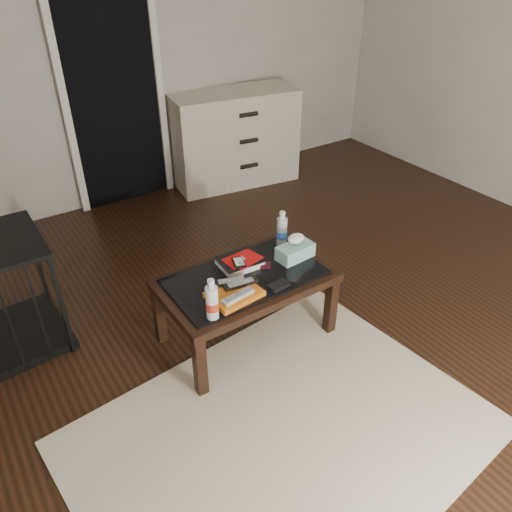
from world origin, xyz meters
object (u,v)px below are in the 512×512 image
(coffee_table, at_px, (246,284))
(water_bottle_right, at_px, (282,228))
(tissue_box, at_px, (295,252))
(dresser, at_px, (234,138))
(textbook, at_px, (240,262))
(water_bottle_left, at_px, (212,299))

(coffee_table, relative_size, water_bottle_right, 4.20)
(tissue_box, bearing_deg, dresser, 63.86)
(dresser, height_order, tissue_box, dresser)
(textbook, relative_size, tissue_box, 1.09)
(water_bottle_left, xyz_separation_m, tissue_box, (0.70, 0.21, -0.07))
(water_bottle_left, distance_m, water_bottle_right, 0.82)
(coffee_table, distance_m, tissue_box, 0.37)
(textbook, xyz_separation_m, water_bottle_right, (0.35, 0.05, 0.10))
(textbook, relative_size, water_bottle_left, 1.05)
(water_bottle_right, distance_m, tissue_box, 0.19)
(water_bottle_right, bearing_deg, tissue_box, -97.65)
(tissue_box, bearing_deg, water_bottle_left, -167.76)
(coffee_table, height_order, tissue_box, tissue_box)
(dresser, bearing_deg, water_bottle_right, -104.69)
(dresser, bearing_deg, water_bottle_left, -115.69)
(water_bottle_left, bearing_deg, water_bottle_right, 27.68)
(coffee_table, relative_size, textbook, 4.00)
(water_bottle_right, bearing_deg, dresser, 66.93)
(water_bottle_left, bearing_deg, tissue_box, 16.52)
(textbook, xyz_separation_m, water_bottle_left, (-0.37, -0.33, 0.10))
(coffee_table, height_order, water_bottle_left, water_bottle_left)
(coffee_table, xyz_separation_m, water_bottle_left, (-0.34, -0.22, 0.18))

